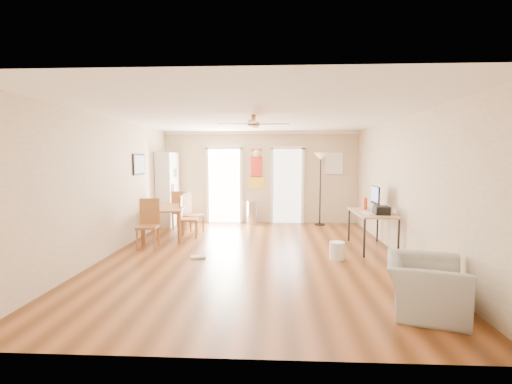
# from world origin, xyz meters

# --- Properties ---
(floor) EXTENTS (7.00, 7.00, 0.00)m
(floor) POSITION_xyz_m (0.00, 0.00, 0.00)
(floor) COLOR brown
(floor) RESTS_ON ground
(ceiling) EXTENTS (5.50, 7.00, 0.00)m
(ceiling) POSITION_xyz_m (0.00, 0.00, 2.60)
(ceiling) COLOR silver
(ceiling) RESTS_ON floor
(wall_back) EXTENTS (5.50, 0.04, 2.60)m
(wall_back) POSITION_xyz_m (0.00, 3.50, 1.30)
(wall_back) COLOR beige
(wall_back) RESTS_ON floor
(wall_front) EXTENTS (5.50, 0.04, 2.60)m
(wall_front) POSITION_xyz_m (0.00, -3.50, 1.30)
(wall_front) COLOR beige
(wall_front) RESTS_ON floor
(wall_left) EXTENTS (0.04, 7.00, 2.60)m
(wall_left) POSITION_xyz_m (-2.75, 0.00, 1.30)
(wall_left) COLOR beige
(wall_left) RESTS_ON floor
(wall_right) EXTENTS (0.04, 7.00, 2.60)m
(wall_right) POSITION_xyz_m (2.75, 0.00, 1.30)
(wall_right) COLOR beige
(wall_right) RESTS_ON floor
(crown_molding) EXTENTS (5.50, 7.00, 0.08)m
(crown_molding) POSITION_xyz_m (0.00, 0.00, 2.56)
(crown_molding) COLOR white
(crown_molding) RESTS_ON wall_back
(kitchen_doorway) EXTENTS (0.90, 0.10, 2.10)m
(kitchen_doorway) POSITION_xyz_m (-1.05, 3.48, 1.05)
(kitchen_doorway) COLOR white
(kitchen_doorway) RESTS_ON wall_back
(bathroom_doorway) EXTENTS (0.80, 0.10, 2.10)m
(bathroom_doorway) POSITION_xyz_m (0.75, 3.48, 1.05)
(bathroom_doorway) COLOR white
(bathroom_doorway) RESTS_ON wall_back
(wall_decal) EXTENTS (0.46, 0.03, 1.10)m
(wall_decal) POSITION_xyz_m (-0.13, 3.48, 1.55)
(wall_decal) COLOR red
(wall_decal) RESTS_ON wall_back
(ac_grille) EXTENTS (0.50, 0.04, 0.60)m
(ac_grille) POSITION_xyz_m (2.05, 3.47, 1.70)
(ac_grille) COLOR white
(ac_grille) RESTS_ON wall_back
(framed_poster) EXTENTS (0.04, 0.66, 0.48)m
(framed_poster) POSITION_xyz_m (-2.73, 1.40, 1.70)
(framed_poster) COLOR black
(framed_poster) RESTS_ON wall_left
(ceiling_fan) EXTENTS (1.24, 1.24, 0.20)m
(ceiling_fan) POSITION_xyz_m (0.00, -0.30, 2.43)
(ceiling_fan) COLOR #593819
(ceiling_fan) RESTS_ON ceiling
(bookshelf) EXTENTS (0.42, 0.91, 2.00)m
(bookshelf) POSITION_xyz_m (-2.53, 2.90, 1.00)
(bookshelf) COLOR silver
(bookshelf) RESTS_ON floor
(dining_table) EXTENTS (1.09, 1.56, 0.72)m
(dining_table) POSITION_xyz_m (-2.15, 1.45, 0.36)
(dining_table) COLOR #A16333
(dining_table) RESTS_ON floor
(dining_chair_right_a) EXTENTS (0.50, 0.50, 0.99)m
(dining_chair_right_a) POSITION_xyz_m (-1.60, 1.90, 0.49)
(dining_chair_right_a) COLOR #A77635
(dining_chair_right_a) RESTS_ON floor
(dining_chair_right_b) EXTENTS (0.45, 0.45, 0.96)m
(dining_chair_right_b) POSITION_xyz_m (-1.60, 1.44, 0.48)
(dining_chair_right_b) COLOR brown
(dining_chair_right_b) RESTS_ON floor
(dining_chair_near) EXTENTS (0.44, 0.44, 0.99)m
(dining_chair_near) POSITION_xyz_m (-2.21, 0.44, 0.50)
(dining_chair_near) COLOR olive
(dining_chair_near) RESTS_ON floor
(dining_chair_far) EXTENTS (0.43, 0.43, 0.99)m
(dining_chair_far) POSITION_xyz_m (-2.04, 2.46, 0.50)
(dining_chair_far) COLOR olive
(dining_chair_far) RESTS_ON floor
(trash_can) EXTENTS (0.34, 0.34, 0.65)m
(trash_can) POSITION_xyz_m (-0.24, 3.21, 0.33)
(trash_can) COLOR silver
(trash_can) RESTS_ON floor
(torchiere_lamp) EXTENTS (0.47, 0.47, 1.99)m
(torchiere_lamp) POSITION_xyz_m (1.64, 3.17, 0.99)
(torchiere_lamp) COLOR black
(torchiere_lamp) RESTS_ON floor
(computer_desk) EXTENTS (0.70, 1.40, 0.75)m
(computer_desk) POSITION_xyz_m (2.35, 0.60, 0.38)
(computer_desk) COLOR tan
(computer_desk) RESTS_ON floor
(imac) EXTENTS (0.18, 0.55, 0.51)m
(imac) POSITION_xyz_m (2.47, 0.83, 1.01)
(imac) COLOR black
(imac) RESTS_ON computer_desk
(keyboard) EXTENTS (0.22, 0.42, 0.02)m
(keyboard) POSITION_xyz_m (2.20, 0.43, 0.76)
(keyboard) COLOR silver
(keyboard) RESTS_ON computer_desk
(printer) EXTENTS (0.28, 0.32, 0.16)m
(printer) POSITION_xyz_m (2.45, 0.32, 0.83)
(printer) COLOR black
(printer) RESTS_ON computer_desk
(orange_bottle) EXTENTS (0.10, 0.10, 0.26)m
(orange_bottle) POSITION_xyz_m (2.30, 0.96, 0.88)
(orange_bottle) COLOR red
(orange_bottle) RESTS_ON computer_desk
(wastebasket_a) EXTENTS (0.28, 0.28, 0.32)m
(wastebasket_a) POSITION_xyz_m (1.52, -0.20, 0.16)
(wastebasket_a) COLOR white
(wastebasket_a) RESTS_ON floor
(floor_cloth) EXTENTS (0.31, 0.27, 0.04)m
(floor_cloth) POSITION_xyz_m (-1.03, -0.25, 0.02)
(floor_cloth) COLOR #A7A7A2
(floor_cloth) RESTS_ON floor
(armchair) EXTENTS (1.11, 1.19, 0.63)m
(armchair) POSITION_xyz_m (2.15, -2.40, 0.32)
(armchair) COLOR #A0A09B
(armchair) RESTS_ON floor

